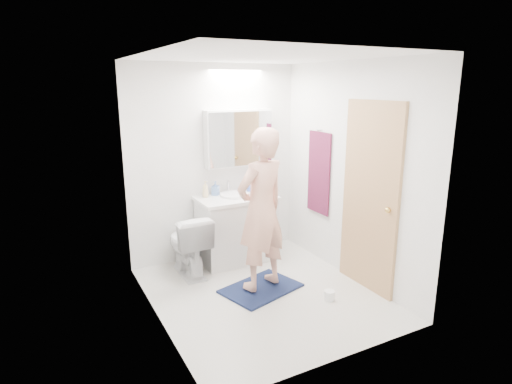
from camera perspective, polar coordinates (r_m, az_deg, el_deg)
floor at (r=4.62m, az=0.93°, el=-13.49°), size 2.50×2.50×0.00m
ceiling at (r=4.10m, az=1.07°, el=17.75°), size 2.50×2.50×0.00m
wall_back at (r=5.30m, az=-5.56°, el=3.86°), size 2.50×0.00×2.50m
wall_front at (r=3.20m, az=11.90°, el=-3.35°), size 2.50×0.00×2.50m
wall_left at (r=3.80m, az=-13.67°, el=-0.63°), size 0.00×2.50×2.50m
wall_right at (r=4.81m, az=12.55°, el=2.53°), size 0.00×2.50×2.50m
vanity_cabinet at (r=5.32m, az=-2.67°, el=-5.10°), size 0.90×0.55×0.78m
countertop at (r=5.19m, az=-2.72°, el=-0.83°), size 0.95×0.58×0.04m
sink_basin at (r=5.21m, az=-2.87°, el=-0.38°), size 0.36×0.36×0.03m
faucet at (r=5.36m, az=-3.74°, el=0.74°), size 0.02×0.02×0.16m
medicine_cabinet at (r=5.31m, az=-2.31°, el=7.21°), size 0.88×0.14×0.70m
mirror_panel at (r=5.24m, az=-1.95°, el=7.12°), size 0.84×0.01×0.66m
toilet at (r=4.99m, az=-9.12°, el=-6.90°), size 0.41×0.72×0.73m
bath_rug at (r=4.70m, az=0.67°, el=-12.78°), size 0.92×0.75×0.02m
person at (r=4.37m, az=0.70°, el=-2.41°), size 0.71×0.56×1.70m
door at (r=4.59m, az=15.03°, el=-0.75°), size 0.04×0.80×2.00m
door_knob at (r=4.37m, az=17.26°, el=-2.34°), size 0.06×0.06×0.06m
towel at (r=5.24m, az=8.43°, el=2.54°), size 0.02×0.42×1.00m
towel_hook at (r=5.16m, az=8.52°, el=8.20°), size 0.07×0.02×0.02m
soap_bottle_a at (r=5.17m, az=-6.81°, el=0.38°), size 0.11×0.11×0.20m
soap_bottle_b at (r=5.25m, az=-5.47°, el=0.50°), size 0.11×0.11×0.17m
toothbrush_cup at (r=5.43m, az=-0.86°, el=0.57°), size 0.13×0.13×0.09m
toilet_paper_roll at (r=4.55m, az=9.81°, el=-13.50°), size 0.11×0.11×0.10m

